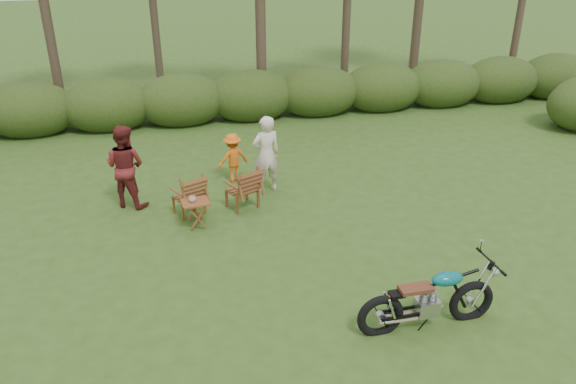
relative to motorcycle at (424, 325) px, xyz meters
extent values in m
plane|color=#2A4617|center=(-0.80, 0.84, 0.00)|extent=(80.00, 80.00, 0.00)
ellipsoid|color=#223714|center=(-6.80, 9.84, 0.63)|extent=(2.52, 1.68, 1.51)
ellipsoid|color=#223714|center=(-4.80, 9.84, 0.63)|extent=(2.52, 1.68, 1.51)
ellipsoid|color=#223714|center=(-2.80, 9.84, 0.63)|extent=(2.52, 1.68, 1.51)
ellipsoid|color=#223714|center=(-0.80, 9.84, 0.63)|extent=(2.52, 1.68, 1.51)
ellipsoid|color=#223714|center=(1.20, 9.84, 0.63)|extent=(2.52, 1.68, 1.51)
ellipsoid|color=#223714|center=(3.20, 9.84, 0.63)|extent=(2.52, 1.68, 1.51)
ellipsoid|color=#223714|center=(5.20, 9.84, 0.63)|extent=(2.52, 1.68, 1.51)
ellipsoid|color=#223714|center=(7.20, 9.84, 0.63)|extent=(2.52, 1.68, 1.51)
ellipsoid|color=#223714|center=(9.20, 9.84, 0.63)|extent=(2.52, 1.68, 1.51)
imported|color=#C0AF9E|center=(-2.95, 3.60, 0.58)|extent=(0.14, 0.14, 0.10)
imported|color=beige|center=(-1.33, 4.84, 0.00)|extent=(0.67, 0.51, 1.66)
imported|color=maroon|center=(-4.15, 4.83, 0.00)|extent=(1.03, 0.96, 1.68)
imported|color=orange|center=(-1.94, 5.51, 0.00)|extent=(0.79, 0.59, 1.09)
camera|label=1|loc=(-3.32, -5.75, 5.14)|focal=35.00mm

